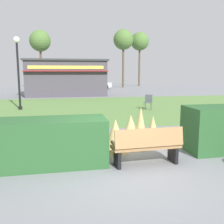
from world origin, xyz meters
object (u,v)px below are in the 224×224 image
parked_car_west_slot (54,85)px  tree_center_bg (123,40)px  lamppost_far (18,64)px  cafe_chair_east (148,101)px  park_bench (147,146)px  tree_right_bg (40,41)px  food_kiosk (66,78)px  tree_left_bg (140,42)px  parked_car_center_slot (94,84)px

parked_car_west_slot → tree_center_bg: (9.60, 3.01, 5.94)m
lamppost_far → cafe_chair_east: (7.54, -1.46, -2.15)m
lamppost_far → tree_center_bg: (11.07, 19.76, 3.90)m
parked_car_west_slot → tree_center_bg: 11.68m
park_bench → parked_car_west_slot: size_ratio=0.41×
park_bench → tree_right_bg: 31.31m
cafe_chair_east → tree_right_bg: bearing=109.8°
parked_car_west_slot → tree_right_bg: size_ratio=0.55×
tree_center_bg → cafe_chair_east: bearing=-99.4°
parked_car_west_slot → lamppost_far: bearing=-95.0°
park_bench → food_kiosk: (-1.59, 18.80, 1.21)m
parked_car_west_slot → tree_right_bg: 6.79m
food_kiosk → tree_center_bg: bearing=53.8°
cafe_chair_east → tree_left_bg: bearing=74.2°
tree_left_bg → cafe_chair_east: bearing=-105.8°
park_bench → lamppost_far: lamppost_far is taller
lamppost_far → cafe_chair_east: bearing=-11.0°
park_bench → parked_car_center_slot: (1.97, 26.93, 0.16)m
tree_left_bg → tree_center_bg: (-3.36, -3.17, -0.18)m
cafe_chair_east → tree_right_bg: tree_right_bg is taller
lamppost_far → parked_car_center_slot: (6.47, 16.74, -2.03)m
parked_car_west_slot → tree_center_bg: tree_center_bg is taller
cafe_chair_east → tree_right_bg: (-7.79, 21.68, 5.70)m
tree_right_bg → tree_center_bg: bearing=-2.3°
park_bench → lamppost_far: size_ratio=0.40×
food_kiosk → parked_car_west_slot: (-1.44, 8.14, -1.05)m
parked_car_center_slot → lamppost_far: bearing=-111.1°
cafe_chair_east → parked_car_center_slot: bearing=93.4°
lamppost_far → tree_center_bg: bearing=60.7°
parked_car_west_slot → parked_car_center_slot: same height
lamppost_far → tree_right_bg: bearing=90.7°
tree_right_bg → lamppost_far: bearing=-89.3°
lamppost_far → tree_right_bg: size_ratio=0.55×
food_kiosk → parked_car_center_slot: size_ratio=1.73×
park_bench → parked_car_center_slot: parked_car_center_slot is taller
lamppost_far → food_kiosk: size_ratio=0.57×
parked_car_center_slot → tree_left_bg: tree_left_bg is taller
tree_left_bg → tree_right_bg: bearing=-169.5°
lamppost_far → parked_car_center_slot: size_ratio=0.98×
parked_car_west_slot → park_bench: bearing=-83.6°
lamppost_far → tree_left_bg: bearing=57.8°
food_kiosk → cafe_chair_east: bearing=-65.3°
cafe_chair_east → parked_car_west_slot: (-6.07, 18.21, 0.12)m
lamppost_far → cafe_chair_east: 7.98m
parked_car_center_slot → tree_left_bg: size_ratio=0.53×
park_bench → tree_left_bg: bearing=73.3°
tree_center_bg → parked_car_west_slot: bearing=-162.6°
park_bench → tree_right_bg: tree_right_bg is taller
cafe_chair_east → parked_car_west_slot: size_ratio=0.21×
cafe_chair_east → tree_right_bg: 23.73m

